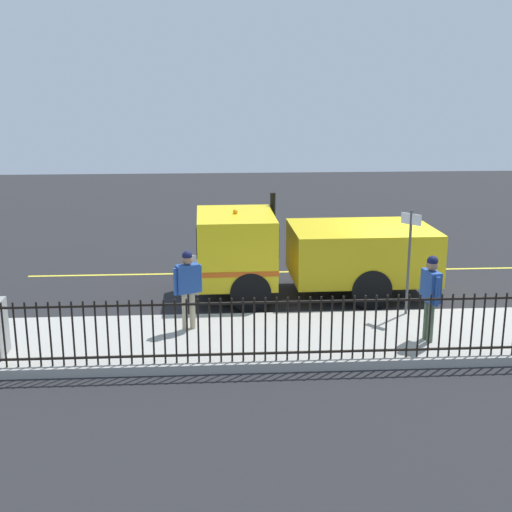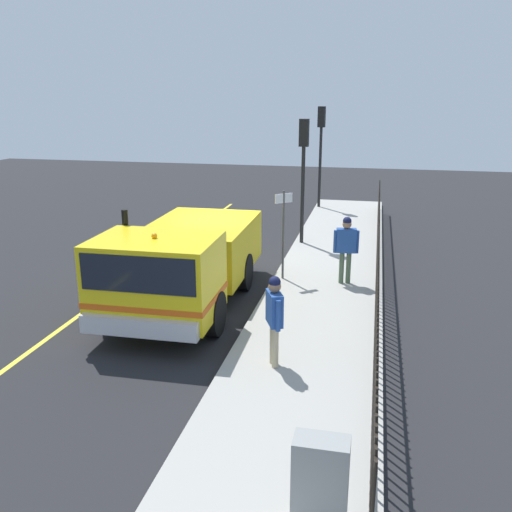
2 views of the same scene
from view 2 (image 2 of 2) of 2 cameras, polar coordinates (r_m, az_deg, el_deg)
The scene contains 12 objects.
ground_plane at distance 15.55m, azimuth -3.84°, elevation -1.83°, with size 48.84×48.84×0.00m, color #232326.
sidewalk_slab at distance 14.99m, azimuth 7.56°, elevation -2.29°, with size 2.86×22.20×0.18m, color #A3A099.
lane_marking at distance 16.32m, azimuth -11.64°, elevation -1.24°, with size 0.12×19.98×0.01m, color yellow.
work_truck at distance 12.72m, azimuth -7.81°, elevation -0.43°, with size 2.60×6.03×2.45m.
worker_standing at distance 9.66m, azimuth 1.94°, elevation -5.83°, with size 0.39×0.58×1.69m.
pedestrian_distant at distance 14.09m, azimuth 9.39°, elevation 1.35°, with size 0.64×0.29×1.76m.
iron_fence at distance 14.74m, azimuth 12.60°, elevation 0.03°, with size 0.04×18.90×1.24m.
traffic_light_near at distance 17.66m, azimuth 4.98°, elevation 10.34°, with size 0.30×0.22×3.98m.
traffic_light_mid at distance 23.73m, azimuth 6.80°, elevation 12.27°, with size 0.33×0.25×4.24m.
utility_cabinet at distance 6.67m, azimuth 6.72°, elevation -22.29°, with size 0.63×0.35×1.08m, color gray.
traffic_cone at distance 14.18m, azimuth -13.08°, elevation -2.89°, with size 0.39×0.39×0.55m, color orange.
street_sign at distance 14.18m, azimuth 2.87°, elevation 3.31°, with size 0.40×0.34×2.36m.
Camera 2 is at (4.18, -14.16, 4.88)m, focal length 38.31 mm.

